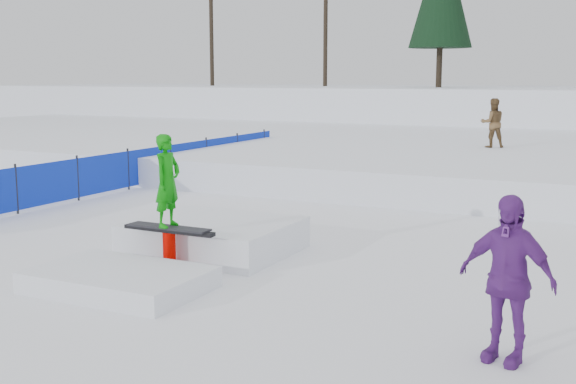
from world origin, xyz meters
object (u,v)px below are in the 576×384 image
at_px(jib_rail_feature, 190,243).
at_px(safety_fence, 128,169).
at_px(walker_olive, 493,123).
at_px(spectator_purple, 507,279).

bearing_deg(jib_rail_feature, safety_fence, 135.79).
xyz_separation_m(walker_olive, jib_rail_feature, (-2.27, -13.15, -1.25)).
distance_m(walker_olive, jib_rail_feature, 13.40).
distance_m(spectator_purple, jib_rail_feature, 5.69).
bearing_deg(spectator_purple, jib_rail_feature, 173.52).
bearing_deg(safety_fence, spectator_purple, -34.45).
bearing_deg(safety_fence, walker_olive, 43.67).
bearing_deg(jib_rail_feature, spectator_purple, -20.67).
xyz_separation_m(walker_olive, spectator_purple, (3.03, -15.15, -0.66)).
height_order(spectator_purple, jib_rail_feature, jib_rail_feature).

